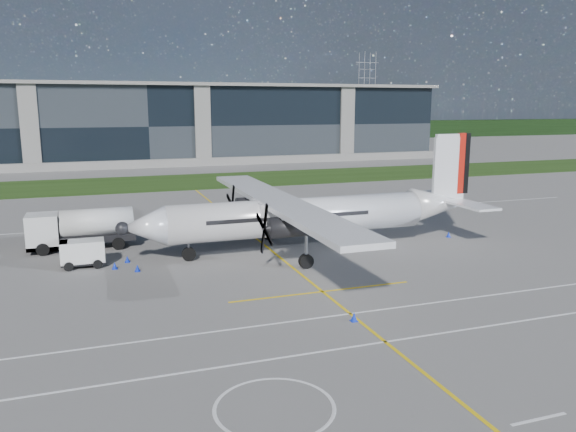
{
  "coord_description": "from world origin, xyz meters",
  "views": [
    {
      "loc": [
        -9.97,
        -36.8,
        11.42
      ],
      "look_at": [
        4.69,
        5.43,
        2.56
      ],
      "focal_mm": 35.0,
      "sensor_mm": 36.0,
      "label": 1
    }
  ],
  "objects_px": {
    "pylon_east": "(367,95)",
    "safety_cone_nose_port": "(137,268)",
    "safety_cone_tail": "(449,234)",
    "safety_cone_fwd": "(115,266)",
    "fuel_tanker_truck": "(73,230)",
    "turboprop_aircraft": "(311,194)",
    "ground_crew_person": "(83,250)",
    "safety_cone_portwing": "(354,317)",
    "safety_cone_stbdwing": "(227,216)",
    "safety_cone_nose_stbd": "(127,259)",
    "baggage_tug": "(83,254)"
  },
  "relations": [
    {
      "from": "pylon_east",
      "to": "safety_cone_fwd",
      "type": "relative_size",
      "value": 60.0
    },
    {
      "from": "safety_cone_tail",
      "to": "safety_cone_fwd",
      "type": "distance_m",
      "value": 28.18
    },
    {
      "from": "fuel_tanker_truck",
      "to": "safety_cone_stbdwing",
      "type": "distance_m",
      "value": 16.76
    },
    {
      "from": "ground_crew_person",
      "to": "fuel_tanker_truck",
      "type": "bearing_deg",
      "value": 35.22
    },
    {
      "from": "turboprop_aircraft",
      "to": "ground_crew_person",
      "type": "relative_size",
      "value": 14.54
    },
    {
      "from": "fuel_tanker_truck",
      "to": "safety_cone_tail",
      "type": "bearing_deg",
      "value": -11.43
    },
    {
      "from": "baggage_tug",
      "to": "safety_cone_stbdwing",
      "type": "distance_m",
      "value": 19.49
    },
    {
      "from": "pylon_east",
      "to": "safety_cone_stbdwing",
      "type": "height_order",
      "value": "pylon_east"
    },
    {
      "from": "fuel_tanker_truck",
      "to": "baggage_tug",
      "type": "bearing_deg",
      "value": -82.4
    },
    {
      "from": "baggage_tug",
      "to": "ground_crew_person",
      "type": "height_order",
      "value": "ground_crew_person"
    },
    {
      "from": "safety_cone_nose_port",
      "to": "safety_cone_portwing",
      "type": "relative_size",
      "value": 1.0
    },
    {
      "from": "fuel_tanker_truck",
      "to": "safety_cone_nose_port",
      "type": "bearing_deg",
      "value": -61.71
    },
    {
      "from": "turboprop_aircraft",
      "to": "safety_cone_nose_stbd",
      "type": "xyz_separation_m",
      "value": [
        -14.11,
        1.11,
        -4.29
      ]
    },
    {
      "from": "turboprop_aircraft",
      "to": "fuel_tanker_truck",
      "type": "distance_m",
      "value": 19.23
    },
    {
      "from": "safety_cone_nose_port",
      "to": "safety_cone_tail",
      "type": "xyz_separation_m",
      "value": [
        26.71,
        1.7,
        0.0
      ]
    },
    {
      "from": "turboprop_aircraft",
      "to": "fuel_tanker_truck",
      "type": "relative_size",
      "value": 3.51
    },
    {
      "from": "safety_cone_tail",
      "to": "safety_cone_fwd",
      "type": "height_order",
      "value": "same"
    },
    {
      "from": "safety_cone_stbdwing",
      "to": "safety_cone_nose_stbd",
      "type": "bearing_deg",
      "value": -128.05
    },
    {
      "from": "safety_cone_nose_stbd",
      "to": "safety_cone_tail",
      "type": "height_order",
      "value": "same"
    },
    {
      "from": "safety_cone_tail",
      "to": "safety_cone_nose_stbd",
      "type": "bearing_deg",
      "value": 178.03
    },
    {
      "from": "safety_cone_tail",
      "to": "safety_cone_stbdwing",
      "type": "height_order",
      "value": "same"
    },
    {
      "from": "safety_cone_tail",
      "to": "safety_cone_portwing",
      "type": "xyz_separation_m",
      "value": [
        -16.42,
        -15.0,
        0.0
      ]
    },
    {
      "from": "ground_crew_person",
      "to": "safety_cone_fwd",
      "type": "relative_size",
      "value": 4.17
    },
    {
      "from": "fuel_tanker_truck",
      "to": "pylon_east",
      "type": "bearing_deg",
      "value": 55.28
    },
    {
      "from": "fuel_tanker_truck",
      "to": "safety_cone_nose_stbd",
      "type": "xyz_separation_m",
      "value": [
        3.77,
        -5.33,
        -1.37
      ]
    },
    {
      "from": "fuel_tanker_truck",
      "to": "safety_cone_fwd",
      "type": "bearing_deg",
      "value": -67.66
    },
    {
      "from": "baggage_tug",
      "to": "safety_cone_nose_stbd",
      "type": "relative_size",
      "value": 6.41
    },
    {
      "from": "safety_cone_fwd",
      "to": "safety_cone_nose_port",
      "type": "bearing_deg",
      "value": -37.25
    },
    {
      "from": "safety_cone_nose_port",
      "to": "pylon_east",
      "type": "bearing_deg",
      "value": 57.93
    },
    {
      "from": "safety_cone_fwd",
      "to": "safety_cone_portwing",
      "type": "bearing_deg",
      "value": -50.8
    },
    {
      "from": "safety_cone_stbdwing",
      "to": "safety_cone_fwd",
      "type": "relative_size",
      "value": 1.0
    },
    {
      "from": "turboprop_aircraft",
      "to": "safety_cone_stbdwing",
      "type": "xyz_separation_m",
      "value": [
        -3.4,
        14.79,
        -4.29
      ]
    },
    {
      "from": "ground_crew_person",
      "to": "safety_cone_fwd",
      "type": "height_order",
      "value": "ground_crew_person"
    },
    {
      "from": "fuel_tanker_truck",
      "to": "safety_cone_nose_port",
      "type": "height_order",
      "value": "fuel_tanker_truck"
    },
    {
      "from": "safety_cone_nose_stbd",
      "to": "safety_cone_stbdwing",
      "type": "relative_size",
      "value": 1.0
    },
    {
      "from": "ground_crew_person",
      "to": "pylon_east",
      "type": "bearing_deg",
      "value": -7.19
    },
    {
      "from": "fuel_tanker_truck",
      "to": "ground_crew_person",
      "type": "relative_size",
      "value": 4.14
    },
    {
      "from": "turboprop_aircraft",
      "to": "pylon_east",
      "type": "bearing_deg",
      "value": 61.63
    },
    {
      "from": "pylon_east",
      "to": "safety_cone_nose_port",
      "type": "relative_size",
      "value": 60.0
    },
    {
      "from": "safety_cone_stbdwing",
      "to": "safety_cone_fwd",
      "type": "distance_m",
      "value": 19.15
    },
    {
      "from": "fuel_tanker_truck",
      "to": "safety_cone_tail",
      "type": "distance_m",
      "value": 31.65
    },
    {
      "from": "turboprop_aircraft",
      "to": "safety_cone_nose_stbd",
      "type": "distance_m",
      "value": 14.79
    },
    {
      "from": "safety_cone_nose_stbd",
      "to": "safety_cone_fwd",
      "type": "distance_m",
      "value": 1.79
    },
    {
      "from": "baggage_tug",
      "to": "safety_cone_fwd",
      "type": "height_order",
      "value": "baggage_tug"
    },
    {
      "from": "safety_cone_tail",
      "to": "pylon_east",
      "type": "bearing_deg",
      "value": 65.73
    },
    {
      "from": "safety_cone_stbdwing",
      "to": "safety_cone_fwd",
      "type": "bearing_deg",
      "value": -127.5
    },
    {
      "from": "turboprop_aircraft",
      "to": "safety_cone_stbdwing",
      "type": "bearing_deg",
      "value": 102.96
    },
    {
      "from": "safety_cone_nose_stbd",
      "to": "safety_cone_nose_port",
      "type": "height_order",
      "value": "same"
    },
    {
      "from": "safety_cone_portwing",
      "to": "safety_cone_stbdwing",
      "type": "distance_m",
      "value": 29.62
    },
    {
      "from": "safety_cone_portwing",
      "to": "baggage_tug",
      "type": "bearing_deg",
      "value": 131.19
    }
  ]
}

